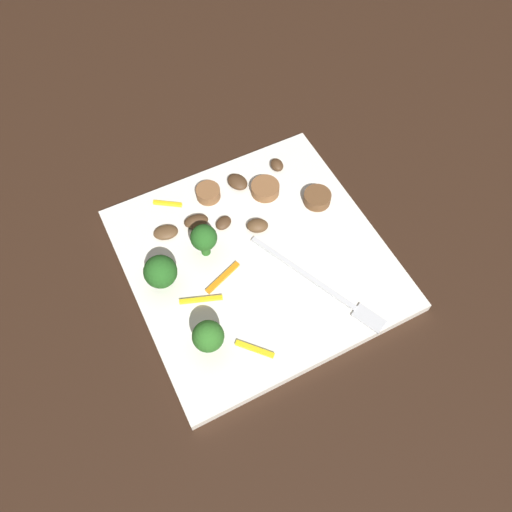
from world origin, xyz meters
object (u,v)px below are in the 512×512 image
mushroom_3 (277,165)px  pepper_strip_2 (223,278)px  mushroom_5 (223,223)px  mushroom_4 (257,226)px  pepper_strip_1 (201,300)px  mushroom_2 (196,221)px  broccoli_floret_0 (204,238)px  pepper_strip_3 (168,204)px  sausage_slice_2 (265,189)px  pepper_strip_0 (255,349)px  sausage_slice_1 (208,193)px  mushroom_1 (238,182)px  broccoli_floret_1 (160,272)px  sausage_slice_0 (317,198)px  fork (325,288)px  plate (256,259)px  broccoli_floret_2 (208,337)px  mushroom_0 (166,232)px

mushroom_3 → pepper_strip_2: mushroom_3 is taller
mushroom_3 → mushroom_5: (0.05, -0.10, -0.00)m
mushroom_4 → mushroom_5: size_ratio=1.18×
mushroom_3 → pepper_strip_1: mushroom_3 is taller
mushroom_2 → pepper_strip_2: (0.08, -0.00, -0.00)m
broccoli_floret_0 → pepper_strip_3: 0.09m
sausage_slice_2 → pepper_strip_0: 0.21m
sausage_slice_2 → pepper_strip_2: 0.13m
sausage_slice_1 → mushroom_1: 0.04m
sausage_slice_2 → pepper_strip_1: bearing=-52.5°
broccoli_floret_1 → sausage_slice_2: broccoli_floret_1 is taller
sausage_slice_0 → pepper_strip_3: bearing=-115.2°
mushroom_5 → pepper_strip_3: size_ratio=0.60×
fork → sausage_slice_1: size_ratio=5.64×
broccoli_floret_1 → sausage_slice_1: size_ratio=1.64×
broccoli_floret_0 → mushroom_3: broccoli_floret_0 is taller
pepper_strip_1 → mushroom_1: bearing=140.1°
sausage_slice_2 → mushroom_4: 0.06m
plate → sausage_slice_0: bearing=109.4°
pepper_strip_0 → mushroom_2: bearing=177.0°
sausage_slice_1 → pepper_strip_1: size_ratio=0.63×
broccoli_floret_2 → mushroom_2: size_ratio=1.69×
mushroom_4 → pepper_strip_3: (-0.08, -0.08, -0.00)m
broccoli_floret_0 → sausage_slice_0: (-0.01, 0.15, -0.02)m
mushroom_1 → mushroom_3: same height
pepper_strip_0 → pepper_strip_1: (-0.08, -0.03, 0.00)m
fork → pepper_strip_3: (-0.19, -0.11, 0.00)m
mushroom_4 → pepper_strip_1: mushroom_4 is taller
fork → mushroom_5: (-0.13, -0.06, 0.00)m
mushroom_3 → broccoli_floret_2: bearing=-43.9°
mushroom_0 → mushroom_4: (0.04, 0.10, 0.00)m
plate → mushroom_1: bearing=165.6°
pepper_strip_3 → mushroom_5: bearing=39.8°
broccoli_floret_2 → fork: bearing=92.2°
sausage_slice_2 → mushroom_1: (-0.03, -0.03, -0.00)m
broccoli_floret_2 → pepper_strip_0: broccoli_floret_2 is taller
sausage_slice_0 → mushroom_4: (0.00, -0.08, -0.00)m
mushroom_0 → mushroom_3: (-0.03, 0.17, 0.00)m
broccoli_floret_2 → pepper_strip_0: (0.02, 0.04, -0.03)m
pepper_strip_0 → mushroom_5: bearing=166.5°
pepper_strip_1 → pepper_strip_3: size_ratio=1.33×
mushroom_5 → pepper_strip_0: (0.16, -0.04, -0.00)m
pepper_strip_1 → broccoli_floret_0: bearing=151.0°
fork → pepper_strip_0: same height
pepper_strip_0 → pepper_strip_1: size_ratio=0.89×
mushroom_4 → broccoli_floret_1: bearing=-81.0°
mushroom_3 → mushroom_4: size_ratio=0.81×
broccoli_floret_2 → pepper_strip_1: size_ratio=1.04×
plate → sausage_slice_2: bearing=146.1°
sausage_slice_0 → pepper_strip_2: bearing=-73.2°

